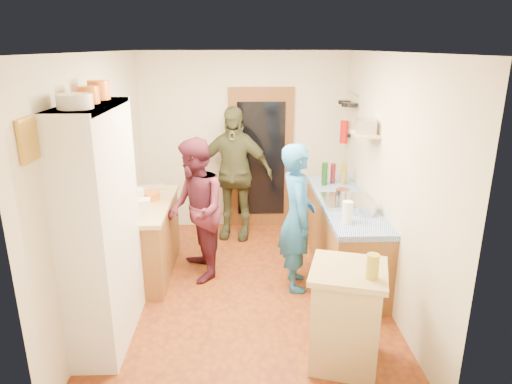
{
  "coord_description": "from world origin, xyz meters",
  "views": [
    {
      "loc": [
        -0.03,
        -4.64,
        2.66
      ],
      "look_at": [
        0.12,
        0.15,
        1.12
      ],
      "focal_mm": 32.0,
      "sensor_mm": 36.0,
      "label": 1
    }
  ],
  "objects_px": {
    "hutch_body": "(102,228)",
    "person_hob": "(300,218)",
    "right_counter_base": "(343,236)",
    "person_left": "(198,209)",
    "person_back": "(234,174)",
    "island_base": "(346,319)"
  },
  "relations": [
    {
      "from": "hutch_body",
      "to": "person_hob",
      "type": "height_order",
      "value": "hutch_body"
    },
    {
      "from": "right_counter_base",
      "to": "person_left",
      "type": "relative_size",
      "value": 1.31
    },
    {
      "from": "hutch_body",
      "to": "person_hob",
      "type": "xyz_separation_m",
      "value": [
        1.9,
        0.85,
        -0.26
      ]
    },
    {
      "from": "person_hob",
      "to": "person_left",
      "type": "height_order",
      "value": "person_left"
    },
    {
      "from": "person_hob",
      "to": "person_back",
      "type": "xyz_separation_m",
      "value": [
        -0.75,
        1.5,
        0.11
      ]
    },
    {
      "from": "person_hob",
      "to": "person_left",
      "type": "bearing_deg",
      "value": 72.64
    },
    {
      "from": "right_counter_base",
      "to": "person_left",
      "type": "height_order",
      "value": "person_left"
    },
    {
      "from": "person_back",
      "to": "island_base",
      "type": "bearing_deg",
      "value": -59.38
    },
    {
      "from": "hutch_body",
      "to": "person_back",
      "type": "relative_size",
      "value": 1.16
    },
    {
      "from": "person_left",
      "to": "person_back",
      "type": "bearing_deg",
      "value": 145.77
    },
    {
      "from": "person_left",
      "to": "person_back",
      "type": "distance_m",
      "value": 1.24
    },
    {
      "from": "island_base",
      "to": "person_left",
      "type": "relative_size",
      "value": 0.51
    },
    {
      "from": "island_base",
      "to": "person_left",
      "type": "bearing_deg",
      "value": 129.92
    },
    {
      "from": "island_base",
      "to": "person_hob",
      "type": "distance_m",
      "value": 1.42
    },
    {
      "from": "hutch_body",
      "to": "island_base",
      "type": "relative_size",
      "value": 2.56
    },
    {
      "from": "island_base",
      "to": "person_left",
      "type": "xyz_separation_m",
      "value": [
        -1.4,
        1.67,
        0.41
      ]
    },
    {
      "from": "hutch_body",
      "to": "island_base",
      "type": "xyz_separation_m",
      "value": [
        2.14,
        -0.49,
        -0.67
      ]
    },
    {
      "from": "person_left",
      "to": "person_hob",
      "type": "bearing_deg",
      "value": 59.31
    },
    {
      "from": "hutch_body",
      "to": "person_back",
      "type": "xyz_separation_m",
      "value": [
        1.16,
        2.35,
        -0.16
      ]
    },
    {
      "from": "right_counter_base",
      "to": "person_back",
      "type": "distance_m",
      "value": 1.79
    },
    {
      "from": "hutch_body",
      "to": "person_left",
      "type": "distance_m",
      "value": 1.42
    },
    {
      "from": "right_counter_base",
      "to": "island_base",
      "type": "height_order",
      "value": "island_base"
    }
  ]
}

